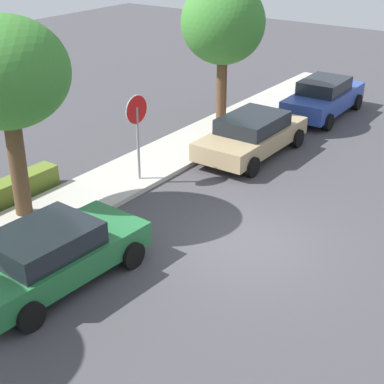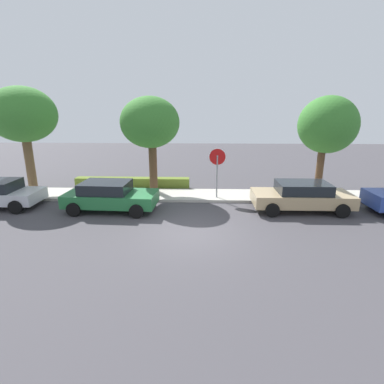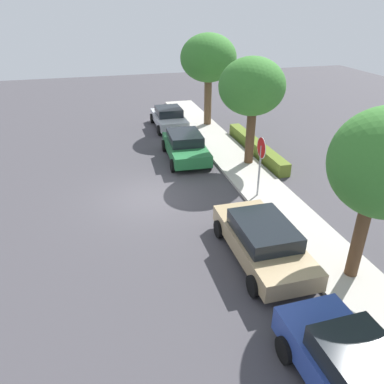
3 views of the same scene
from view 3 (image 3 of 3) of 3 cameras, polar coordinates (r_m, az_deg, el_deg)
The scene contains 9 objects.
ground_plane at distance 16.33m, azimuth -6.39°, elevation -0.85°, with size 60.00×60.00×0.00m, color #423F44.
sidewalk_curb at distance 17.60m, azimuth 9.83°, elevation 1.35°, with size 32.00×2.20×0.14m, color #B2ADA3.
stop_sign at distance 15.64m, azimuth 10.41°, elevation 5.34°, with size 0.89×0.08×2.75m.
parked_car_tan at distance 12.42m, azimuth 10.69°, elevation -7.18°, with size 4.57×2.11×1.38m.
parked_car_green at distance 20.01m, azimuth -1.01°, elevation 7.04°, with size 4.35×2.27×1.40m.
parked_car_silver at distance 25.28m, azimuth -3.55°, elevation 11.27°, with size 4.01×2.03×1.36m.
street_tree_near_corner at distance 24.88m, azimuth 2.51°, elevation 19.62°, with size 3.54×3.54×5.88m.
street_tree_far at distance 18.61m, azimuth 9.10°, elevation 15.46°, with size 3.18×3.18×5.36m.
front_yard_hedge at distance 21.28m, azimuth 9.74°, elevation 6.76°, with size 6.88×0.61×0.66m.
Camera 3 is at (14.29, -1.96, 7.66)m, focal length 35.00 mm.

